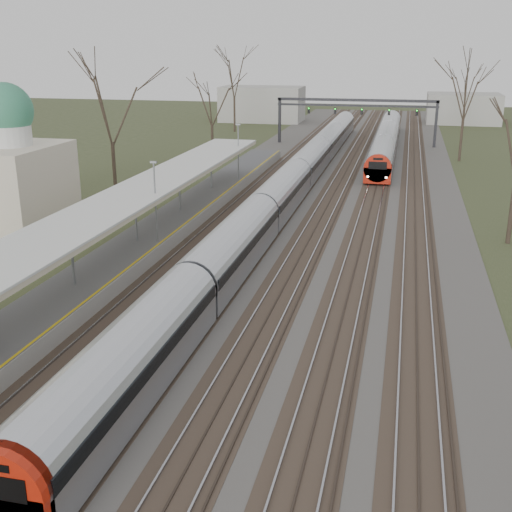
{
  "coord_description": "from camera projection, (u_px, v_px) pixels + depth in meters",
  "views": [
    {
      "loc": [
        6.9,
        -1.7,
        12.56
      ],
      "look_at": [
        -0.41,
        29.73,
        2.0
      ],
      "focal_mm": 45.0,
      "sensor_mm": 36.0,
      "label": 1
    }
  ],
  "objects": [
    {
      "name": "train_near",
      "position": [
        297.0,
        176.0,
        57.81
      ],
      "size": [
        2.62,
        90.21,
        3.05
      ],
      "color": "#9FA1A8",
      "rests_on": "ground"
    },
    {
      "name": "tree_west_far",
      "position": [
        110.0,
        105.0,
        52.57
      ],
      "size": [
        5.5,
        5.5,
        11.33
      ],
      "color": "#2D231C",
      "rests_on": "ground"
    },
    {
      "name": "signal_gantry",
      "position": [
        357.0,
        108.0,
        84.05
      ],
      "size": [
        21.0,
        0.59,
        6.08
      ],
      "color": "black",
      "rests_on": "ground"
    },
    {
      "name": "train_far",
      "position": [
        386.0,
        139.0,
        80.46
      ],
      "size": [
        2.62,
        45.21,
        3.05
      ],
      "color": "#9FA1A8",
      "rests_on": "ground"
    },
    {
      "name": "track_bed",
      "position": [
        327.0,
        192.0,
        57.8
      ],
      "size": [
        24.0,
        160.0,
        0.22
      ],
      "color": "#474442",
      "rests_on": "ground"
    },
    {
      "name": "platform",
      "position": [
        158.0,
        233.0,
        43.48
      ],
      "size": [
        3.5,
        69.0,
        1.0
      ],
      "primitive_type": "cube",
      "color": "#9E9B93",
      "rests_on": "ground"
    },
    {
      "name": "canopy",
      "position": [
        128.0,
        199.0,
        38.23
      ],
      "size": [
        4.1,
        50.0,
        3.11
      ],
      "color": "slate",
      "rests_on": "platform"
    }
  ]
}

